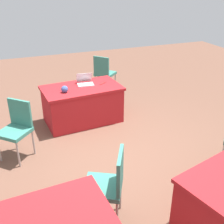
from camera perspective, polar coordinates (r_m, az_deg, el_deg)
The scene contains 8 objects.
ground_plane at distance 4.58m, azimuth 0.52°, elevation -10.32°, with size 14.40×14.40×0.00m, color brown.
table_foreground at distance 5.70m, azimuth -6.06°, elevation 1.61°, with size 1.59×0.98×0.74m.
chair_near_front at distance 4.72m, azimuth -18.89°, elevation -2.75°, with size 0.62×0.62×0.96m.
chair_tucked_right at distance 7.11m, azimuth -1.67°, elevation 8.24°, with size 0.62×0.62×0.95m.
chair_aisle at distance 3.33m, azimuth -0.64°, elevation -14.21°, with size 0.60×0.60×0.98m.
laptop_silver at distance 5.69m, azimuth -5.51°, elevation 6.06°, with size 0.35×0.33×0.21m.
yarn_ball at distance 5.31m, azimuth -9.65°, elevation 4.63°, with size 0.13×0.13×0.13m, color #3F5999.
scissors_red at distance 5.71m, azimuth -1.89°, elevation 5.89°, with size 0.18×0.04×0.01m, color red.
Camera 1 is at (1.37, 3.43, 2.72)m, focal length 44.83 mm.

